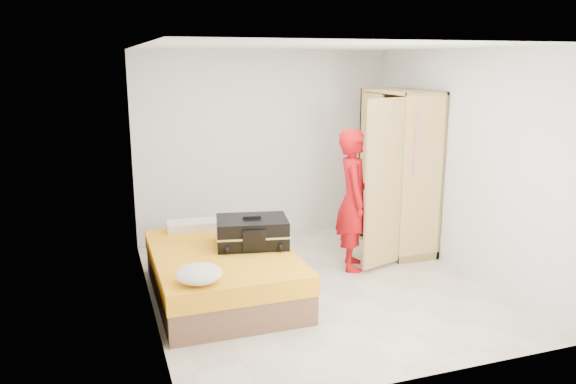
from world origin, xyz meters
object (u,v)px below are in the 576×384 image
object	(u,v)px
wardrobe	(397,176)
suitcase	(252,232)
person	(353,200)
round_cushion	(199,274)
bed	(223,273)

from	to	relation	value
wardrobe	suitcase	xyz separation A→B (m)	(-2.15, -0.67, -0.35)
wardrobe	person	bearing A→B (deg)	-152.62
round_cushion	wardrobe	bearing A→B (deg)	27.87
bed	person	bearing A→B (deg)	10.70
bed	round_cushion	distance (m)	0.93
suitcase	wardrobe	bearing A→B (deg)	28.15
wardrobe	round_cushion	distance (m)	3.29
round_cushion	person	bearing A→B (deg)	28.07
bed	round_cushion	xyz separation A→B (m)	(-0.38, -0.78, 0.33)
wardrobe	person	world-z (taller)	wardrobe
person	suitcase	xyz separation A→B (m)	(-1.32, -0.24, -0.20)
bed	suitcase	world-z (taller)	suitcase
bed	suitcase	xyz separation A→B (m)	(0.35, 0.08, 0.40)
suitcase	round_cushion	distance (m)	1.13
bed	person	xyz separation A→B (m)	(1.67, 0.32, 0.59)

